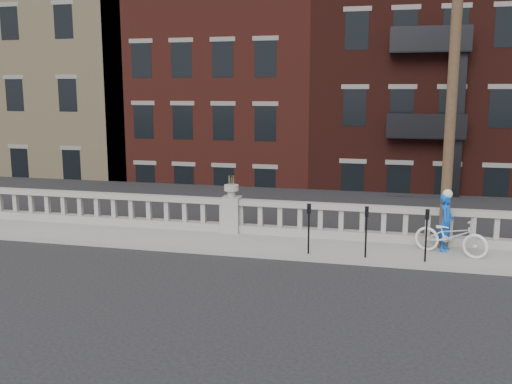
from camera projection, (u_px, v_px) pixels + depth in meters
ground at (187, 276)px, 13.84m from camera, size 120.00×120.00×0.00m
sidewalk at (223, 242)px, 16.70m from camera, size 32.00×2.20×0.15m
balustrade at (232, 216)px, 17.50m from camera, size 28.00×0.34×1.03m
planter_pedestal at (232, 210)px, 17.47m from camera, size 0.55×0.55×1.76m
lower_level at (326, 120)px, 35.27m from camera, size 80.00×44.00×20.80m
utility_pole at (454, 60)px, 14.90m from camera, size 1.60×0.28×10.00m
parking_meter_c at (309, 223)px, 15.10m from camera, size 0.10×0.09×1.36m
parking_meter_d at (366, 226)px, 14.75m from camera, size 0.10×0.09×1.36m
parking_meter_e at (427, 229)px, 14.39m from camera, size 0.10×0.09×1.36m
bicycle at (451, 236)px, 15.10m from camera, size 2.05×1.36×1.02m
cyclist at (446, 222)px, 15.40m from camera, size 0.52×0.66×1.59m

